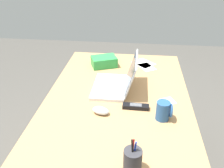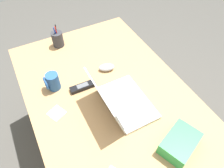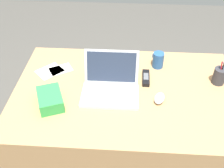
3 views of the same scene
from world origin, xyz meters
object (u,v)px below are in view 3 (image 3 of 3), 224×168
object	(u,v)px
coffee_mug_white	(158,60)
pen_holder	(219,76)
cordless_phone	(146,78)
laptop	(110,86)
computer_mouse	(159,98)
snack_bag	(50,99)

from	to	relation	value
coffee_mug_white	pen_holder	bearing A→B (deg)	-22.57
cordless_phone	laptop	bearing A→B (deg)	-148.59
coffee_mug_white	cordless_phone	size ratio (longest dim) A/B	0.70
laptop	coffee_mug_white	bearing A→B (deg)	43.24
computer_mouse	pen_holder	bearing A→B (deg)	44.31
laptop	computer_mouse	distance (m)	0.29
coffee_mug_white	snack_bag	bearing A→B (deg)	-146.98
coffee_mug_white	snack_bag	xyz separation A→B (m)	(-0.63, -0.41, -0.02)
computer_mouse	cordless_phone	bearing A→B (deg)	127.71
pen_holder	cordless_phone	bearing A→B (deg)	179.62
coffee_mug_white	pen_holder	world-z (taller)	pen_holder
computer_mouse	coffee_mug_white	distance (m)	0.34
coffee_mug_white	cordless_phone	distance (m)	0.17
snack_bag	cordless_phone	bearing A→B (deg)	25.47
snack_bag	coffee_mug_white	bearing A→B (deg)	33.02
laptop	coffee_mug_white	world-z (taller)	laptop
cordless_phone	pen_holder	world-z (taller)	pen_holder
snack_bag	computer_mouse	bearing A→B (deg)	6.26
laptop	pen_holder	xyz separation A→B (m)	(0.66, 0.13, 0.01)
cordless_phone	coffee_mug_white	bearing A→B (deg)	61.05
cordless_phone	pen_holder	size ratio (longest dim) A/B	0.91
laptop	cordless_phone	size ratio (longest dim) A/B	2.19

